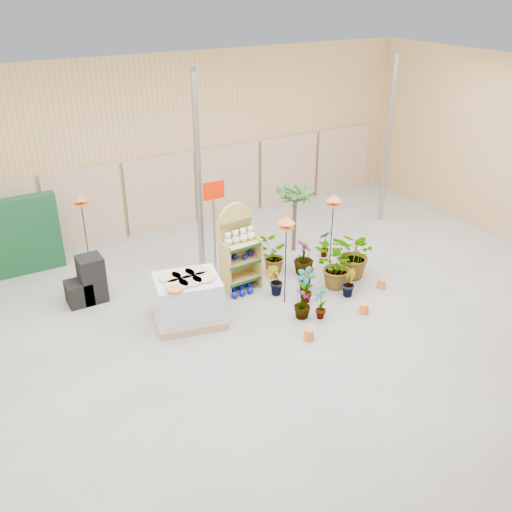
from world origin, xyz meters
The scene contains 25 objects.
room centered at (0.00, 0.91, 2.21)m, with size 15.20×12.10×4.70m.
display_shelf centered at (0.23, 2.17, 0.88)m, with size 0.83×0.56×1.93m.
teddy_bears centered at (0.26, 2.08, 1.22)m, with size 0.71×0.19×0.30m.
gazing_balls_shelf centered at (0.23, 2.06, 0.76)m, with size 0.71×0.24×0.13m.
gazing_balls_floor centered at (0.15, 1.85, 0.07)m, with size 0.63×0.39×0.15m.
pallet_stack centered at (-1.28, 1.42, 0.48)m, with size 1.55×1.38×0.99m.
charcoal_planters centered at (-2.77, 3.18, 0.42)m, with size 0.80×0.50×1.00m.
trellis_stock centered at (-3.80, 5.20, 0.90)m, with size 2.00×0.30×1.80m, color #0F3C1E.
offer_sign centered at (0.10, 2.98, 1.57)m, with size 0.50×0.08×2.20m.
bird_table_front centered at (0.73, 1.05, 1.81)m, with size 0.34×0.34×1.95m.
bird_table_right centered at (2.42, 1.75, 1.73)m, with size 0.34×0.34×1.86m.
bird_table_back centered at (-2.36, 4.60, 1.72)m, with size 0.34×0.34×1.86m.
palm centered at (2.30, 3.06, 1.48)m, with size 0.70×0.70×1.73m.
potted_plant_0 centered at (1.12, 0.86, 0.39)m, with size 0.41×0.28×0.79m, color #2C5022.
potted_plant_1 centered at (1.40, 1.24, 0.30)m, with size 0.33×0.27×0.61m, color #2C5022.
potted_plant_2 centered at (2.02, 1.02, 0.50)m, with size 0.90×0.78×1.00m, color #2C5022.
potted_plant_3 centered at (1.80, 1.92, 0.41)m, with size 0.45×0.45×0.81m, color #2C5022.
potted_plant_4 centered at (2.75, 2.39, 0.35)m, with size 0.37×0.25×0.70m, color #2C5022.
potted_plant_5 centered at (0.73, 1.45, 0.32)m, with size 0.35×0.29×0.64m, color #2C5022.
potted_plant_6 centered at (1.23, 2.35, 0.40)m, with size 0.71×0.62×0.79m, color #2C5022.
potted_plant_7 centered at (0.72, 0.40, 0.31)m, with size 0.34×0.34×0.62m, color #2C5022.
potted_plant_8 centered at (1.02, 0.20, 0.34)m, with size 0.36×0.24×0.68m, color #2C5022.
potted_plant_9 centered at (2.06, 0.62, 0.30)m, with size 0.33×0.27×0.60m, color #2C5022.
potted_plant_10 centered at (2.71, 1.20, 0.56)m, with size 1.02×0.88×1.13m, color #2C5022.
potted_plant_11 centered at (0.50, 2.72, 0.29)m, with size 0.32×0.32×0.58m, color #2C5022.
Camera 1 is at (-4.97, -7.50, 6.19)m, focal length 40.00 mm.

